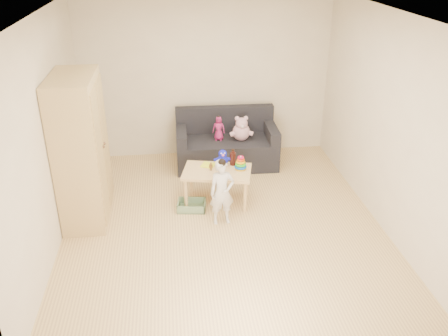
{
  "coord_description": "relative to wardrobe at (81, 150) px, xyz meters",
  "views": [
    {
      "loc": [
        -0.6,
        -5.19,
        3.33
      ],
      "look_at": [
        0.05,
        0.25,
        0.65
      ],
      "focal_mm": 38.0,
      "sensor_mm": 36.0,
      "label": 1
    }
  ],
  "objects": [
    {
      "name": "doll",
      "position": [
        1.87,
        1.31,
        -0.31
      ],
      "size": [
        0.22,
        0.17,
        0.38
      ],
      "primitive_type": "imported",
      "rotation": [
        0.0,
        0.0,
        -0.23
      ],
      "color": "#AE2066",
      "rests_on": "sofa"
    },
    {
      "name": "ring_stacker",
      "position": [
        2.04,
        0.16,
        -0.39
      ],
      "size": [
        0.17,
        0.17,
        0.19
      ],
      "color": "#C7930A",
      "rests_on": "play_table"
    },
    {
      "name": "wooden_figure",
      "position": [
        1.63,
        0.17,
        -0.4
      ],
      "size": [
        0.06,
        0.05,
        0.12
      ],
      "primitive_type": null,
      "rotation": [
        0.0,
        0.0,
        -0.38
      ],
      "color": "brown",
      "rests_on": "play_table"
    },
    {
      "name": "toddler",
      "position": [
        1.72,
        -0.38,
        -0.52
      ],
      "size": [
        0.34,
        0.24,
        0.85
      ],
      "primitive_type": "imported",
      "rotation": [
        0.0,
        0.0,
        0.11
      ],
      "color": "silver",
      "rests_on": "ground"
    },
    {
      "name": "sofa",
      "position": [
        1.99,
        1.33,
        -0.72
      ],
      "size": [
        1.6,
        0.82,
        0.45
      ],
      "primitive_type": "cube",
      "rotation": [
        0.0,
        0.0,
        -0.02
      ],
      "color": "black",
      "rests_on": "ground"
    },
    {
      "name": "storage_bin",
      "position": [
        1.35,
        -0.01,
        -0.89
      ],
      "size": [
        0.41,
        0.33,
        0.11
      ],
      "primitive_type": null,
      "rotation": [
        0.0,
        0.0,
        -0.14
      ],
      "color": "gray",
      "rests_on": "ground"
    },
    {
      "name": "wardrobe",
      "position": [
        0.0,
        0.0,
        0.0
      ],
      "size": [
        0.52,
        1.05,
        1.89
      ],
      "primitive_type": "cube",
      "color": "tan",
      "rests_on": "ground"
    },
    {
      "name": "play_table",
      "position": [
        1.72,
        0.16,
        -0.7
      ],
      "size": [
        1.01,
        0.76,
        0.48
      ],
      "primitive_type": "cube",
      "rotation": [
        0.0,
        0.0,
        -0.22
      ],
      "color": "#E3C97D",
      "rests_on": "ground"
    },
    {
      "name": "yellow_book",
      "position": [
        1.61,
        0.33,
        -0.46
      ],
      "size": [
        0.23,
        0.23,
        0.01
      ],
      "primitive_type": "cube",
      "rotation": [
        0.0,
        0.0,
        -0.43
      ],
      "color": "#EDFF1A",
      "rests_on": "play_table"
    },
    {
      "name": "brown_bottle",
      "position": [
        1.95,
        0.31,
        -0.36
      ],
      "size": [
        0.08,
        0.08,
        0.24
      ],
      "color": "black",
      "rests_on": "play_table"
    },
    {
      "name": "blue_plush",
      "position": [
        1.81,
        0.31,
        -0.34
      ],
      "size": [
        0.21,
        0.17,
        0.24
      ],
      "primitive_type": null,
      "rotation": [
        0.0,
        0.0,
        0.09
      ],
      "color": "#181DDD",
      "rests_on": "play_table"
    },
    {
      "name": "pink_bear",
      "position": [
        2.22,
        1.26,
        -0.33
      ],
      "size": [
        0.32,
        0.28,
        0.33
      ],
      "primitive_type": null,
      "rotation": [
        0.0,
        0.0,
        -0.11
      ],
      "color": "#CE98AC",
      "rests_on": "sofa"
    },
    {
      "name": "room",
      "position": [
        1.73,
        -0.37,
        0.36
      ],
      "size": [
        4.5,
        4.5,
        4.5
      ],
      "color": "#DDBA77",
      "rests_on": "ground"
    }
  ]
}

